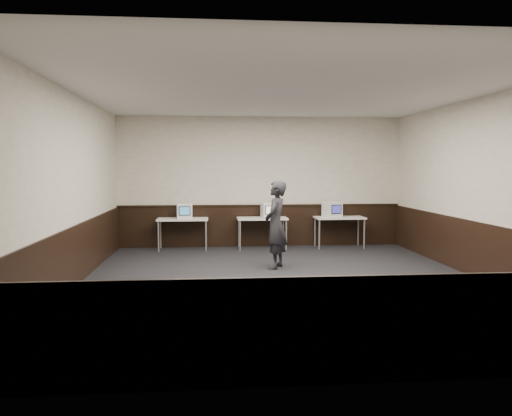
% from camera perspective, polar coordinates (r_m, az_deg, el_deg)
% --- Properties ---
extents(floor, '(8.00, 8.00, 0.00)m').
position_cam_1_polar(floor, '(8.60, 3.18, -8.52)').
color(floor, black).
rests_on(floor, ground).
extents(ceiling, '(8.00, 8.00, 0.00)m').
position_cam_1_polar(ceiling, '(8.46, 3.28, 13.07)').
color(ceiling, white).
rests_on(ceiling, back_wall).
extents(back_wall, '(7.00, 0.00, 7.00)m').
position_cam_1_polar(back_wall, '(12.35, 0.52, 3.01)').
color(back_wall, beige).
rests_on(back_wall, ground).
extents(front_wall, '(7.00, 0.00, 7.00)m').
position_cam_1_polar(front_wall, '(4.47, 10.70, -0.13)').
color(front_wall, beige).
rests_on(front_wall, ground).
extents(left_wall, '(0.00, 8.00, 8.00)m').
position_cam_1_polar(left_wall, '(8.60, -20.53, 1.95)').
color(left_wall, beige).
rests_on(left_wall, ground).
extents(right_wall, '(0.00, 8.00, 8.00)m').
position_cam_1_polar(right_wall, '(9.54, 24.52, 2.07)').
color(right_wall, beige).
rests_on(right_wall, ground).
extents(wainscot_back, '(6.98, 0.04, 1.00)m').
position_cam_1_polar(wainscot_back, '(12.41, 0.53, -2.08)').
color(wainscot_back, black).
rests_on(wainscot_back, back_wall).
extents(wainscot_front, '(6.98, 0.04, 1.00)m').
position_cam_1_polar(wainscot_front, '(4.71, 10.42, -13.56)').
color(wainscot_front, black).
rests_on(wainscot_front, front_wall).
extents(wainscot_left, '(0.04, 7.98, 1.00)m').
position_cam_1_polar(wainscot_left, '(8.71, -20.19, -5.29)').
color(wainscot_left, black).
rests_on(wainscot_left, left_wall).
extents(wainscot_right, '(0.04, 7.98, 1.00)m').
position_cam_1_polar(wainscot_right, '(9.64, 24.19, -4.47)').
color(wainscot_right, black).
rests_on(wainscot_right, right_wall).
extents(wainscot_rail, '(6.98, 0.06, 0.04)m').
position_cam_1_polar(wainscot_rail, '(12.34, 0.54, 0.31)').
color(wainscot_rail, black).
rests_on(wainscot_rail, wainscot_back).
extents(desk_left, '(1.20, 0.60, 0.75)m').
position_cam_1_polar(desk_left, '(11.97, -8.38, -1.52)').
color(desk_left, silver).
rests_on(desk_left, ground).
extents(desk_center, '(1.20, 0.60, 0.75)m').
position_cam_1_polar(desk_center, '(12.02, 0.71, -1.44)').
color(desk_center, silver).
rests_on(desk_center, ground).
extents(desk_right, '(1.20, 0.60, 0.75)m').
position_cam_1_polar(desk_right, '(12.35, 9.51, -1.34)').
color(desk_right, silver).
rests_on(desk_right, ground).
extents(emac_left, '(0.39, 0.41, 0.36)m').
position_cam_1_polar(emac_left, '(11.91, -8.18, -0.34)').
color(emac_left, white).
rests_on(emac_left, desk_left).
extents(emac_center, '(0.39, 0.42, 0.36)m').
position_cam_1_polar(emac_center, '(12.01, 1.50, -0.25)').
color(emac_center, white).
rests_on(emac_center, desk_center).
extents(emac_right, '(0.47, 0.49, 0.37)m').
position_cam_1_polar(emac_right, '(12.27, 8.69, -0.16)').
color(emac_right, white).
rests_on(emac_right, desk_right).
extents(person, '(0.62, 0.73, 1.71)m').
position_cam_1_polar(person, '(9.67, 2.28, -1.91)').
color(person, black).
rests_on(person, ground).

